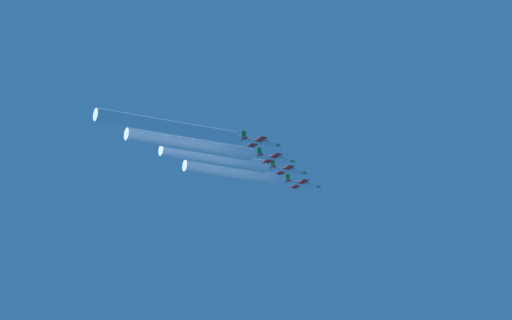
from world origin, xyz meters
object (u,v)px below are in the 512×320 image
Objects in this scene: jet_second_echelon at (288,170)px; jet_third_echelon at (275,158)px; jet_fourth_echelon at (260,142)px; jet_lead at (302,184)px.

jet_third_echelon is (11.95, -9.68, -2.09)m from jet_second_echelon.
jet_second_echelon is at bearing 141.00° from jet_third_echelon.
jet_second_echelon is 30.87m from jet_fourth_echelon.
jet_fourth_echelon is (35.50, -30.03, -4.53)m from jet_lead.
jet_second_echelon is at bearing -41.22° from jet_lead.
jet_second_echelon is (11.88, -10.41, -1.37)m from jet_lead.
jet_third_echelon is 1.00× the size of jet_fourth_echelon.
jet_second_echelon is at bearing 140.29° from jet_fourth_echelon.
jet_second_echelon is 1.00× the size of jet_fourth_echelon.
jet_lead reaches higher than jet_third_echelon.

